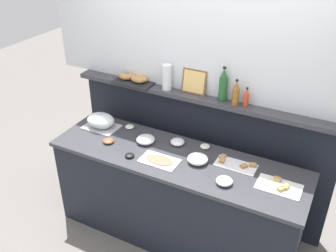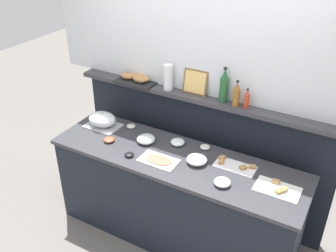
% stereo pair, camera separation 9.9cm
% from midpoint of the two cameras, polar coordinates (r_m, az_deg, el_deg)
% --- Properties ---
extents(ground_plane, '(12.00, 12.00, 0.00)m').
position_cam_midpoint_polar(ground_plane, '(4.35, 4.03, -10.67)').
color(ground_plane, slate).
extents(buffet_counter, '(2.30, 0.68, 0.93)m').
position_cam_midpoint_polar(buffet_counter, '(3.63, 0.37, -10.64)').
color(buffet_counter, black).
rests_on(buffet_counter, ground_plane).
extents(back_ledge_unit, '(2.57, 0.22, 1.33)m').
position_cam_midpoint_polar(back_ledge_unit, '(3.87, 3.87, -3.58)').
color(back_ledge_unit, black).
rests_on(back_ledge_unit, ground_plane).
extents(upper_wall_panel, '(3.17, 0.08, 1.27)m').
position_cam_midpoint_polar(upper_wall_panel, '(3.36, 4.81, 14.94)').
color(upper_wall_panel, silver).
rests_on(upper_wall_panel, back_ledge_unit).
extents(sandwich_platter_front, '(0.35, 0.21, 0.04)m').
position_cam_midpoint_polar(sandwich_platter_front, '(3.13, 15.38, -8.67)').
color(sandwich_platter_front, white).
rests_on(sandwich_platter_front, buffet_counter).
extents(sandwich_platter_rear, '(0.35, 0.17, 0.04)m').
position_cam_midpoint_polar(sandwich_platter_rear, '(3.28, 9.18, -5.67)').
color(sandwich_platter_rear, white).
rests_on(sandwich_platter_rear, buffet_counter).
extents(cold_cuts_platter, '(0.34, 0.19, 0.02)m').
position_cam_midpoint_polar(cold_cuts_platter, '(3.29, -2.17, -5.14)').
color(cold_cuts_platter, white).
rests_on(cold_cuts_platter, buffet_counter).
extents(serving_cloche, '(0.34, 0.24, 0.17)m').
position_cam_midpoint_polar(serving_cloche, '(3.81, -10.71, 0.73)').
color(serving_cloche, '#B7BABF').
rests_on(serving_cloche, buffet_counter).
extents(glass_bowl_large, '(0.18, 0.18, 0.07)m').
position_cam_midpoint_polar(glass_bowl_large, '(3.27, 3.57, -4.98)').
color(glass_bowl_large, silver).
rests_on(glass_bowl_large, buffet_counter).
extents(glass_bowl_medium, '(0.13, 0.13, 0.05)m').
position_cam_midpoint_polar(glass_bowl_medium, '(3.07, 7.46, -8.17)').
color(glass_bowl_medium, silver).
rests_on(glass_bowl_medium, buffet_counter).
extents(glass_bowl_small, '(0.17, 0.17, 0.07)m').
position_cam_midpoint_polar(glass_bowl_small, '(3.54, -4.15, -2.06)').
color(glass_bowl_small, silver).
rests_on(glass_bowl_small, buffet_counter).
extents(glass_bowl_extra, '(0.13, 0.13, 0.05)m').
position_cam_midpoint_polar(glass_bowl_extra, '(3.51, 0.60, -2.42)').
color(glass_bowl_extra, silver).
rests_on(glass_bowl_extra, buffet_counter).
extents(condiment_bowl_cream, '(0.08, 0.08, 0.03)m').
position_cam_midpoint_polar(condiment_bowl_cream, '(3.37, -6.58, -4.38)').
color(condiment_bowl_cream, black).
rests_on(condiment_bowl_cream, buffet_counter).
extents(condiment_bowl_red, '(0.09, 0.09, 0.03)m').
position_cam_midpoint_polar(condiment_bowl_red, '(3.79, -6.47, -0.11)').
color(condiment_bowl_red, silver).
rests_on(condiment_bowl_red, buffet_counter).
extents(condiment_bowl_teal, '(0.10, 0.10, 0.04)m').
position_cam_midpoint_polar(condiment_bowl_teal, '(3.59, -9.64, -2.20)').
color(condiment_bowl_teal, brown).
rests_on(condiment_bowl_teal, buffet_counter).
extents(condiment_bowl_dark, '(0.09, 0.09, 0.03)m').
position_cam_midpoint_polar(condiment_bowl_dark, '(3.47, 4.72, -3.05)').
color(condiment_bowl_dark, silver).
rests_on(condiment_bowl_dark, buffet_counter).
extents(wine_bottle_green, '(0.08, 0.08, 0.32)m').
position_cam_midpoint_polar(wine_bottle_green, '(3.37, 7.39, 5.97)').
color(wine_bottle_green, '#23562D').
rests_on(wine_bottle_green, back_ledge_unit).
extents(vinegar_bottle_amber, '(0.06, 0.06, 0.24)m').
position_cam_midpoint_polar(vinegar_bottle_amber, '(3.32, 9.22, 4.75)').
color(vinegar_bottle_amber, '#8E5B23').
rests_on(vinegar_bottle_amber, back_ledge_unit).
extents(hot_sauce_bottle, '(0.04, 0.04, 0.18)m').
position_cam_midpoint_polar(hot_sauce_bottle, '(3.33, 10.72, 4.08)').
color(hot_sauce_bottle, red).
rests_on(hot_sauce_bottle, back_ledge_unit).
extents(bread_basket, '(0.40, 0.26, 0.08)m').
position_cam_midpoint_polar(bread_basket, '(3.77, -5.75, 6.97)').
color(bread_basket, black).
rests_on(bread_basket, back_ledge_unit).
extents(framed_picture, '(0.23, 0.06, 0.23)m').
position_cam_midpoint_polar(framed_picture, '(3.50, 3.09, 6.58)').
color(framed_picture, brown).
rests_on(framed_picture, back_ledge_unit).
extents(water_carafe, '(0.09, 0.09, 0.24)m').
position_cam_midpoint_polar(water_carafe, '(3.57, -0.98, 7.28)').
color(water_carafe, silver).
rests_on(water_carafe, back_ledge_unit).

